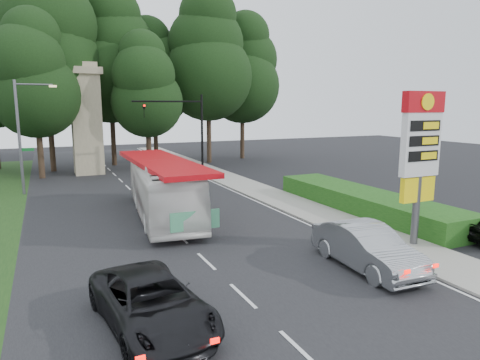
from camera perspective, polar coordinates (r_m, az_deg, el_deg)
name	(u,v)px	position (r m, az deg, el deg)	size (l,w,h in m)	color
ground	(249,303)	(14.27, 1.24, -16.03)	(120.00, 120.00, 0.00)	black
road_surface	(158,216)	(24.99, -10.87, -4.74)	(14.00, 80.00, 0.02)	black
sidewalk_right	(286,202)	(28.14, 6.19, -2.87)	(3.00, 80.00, 0.12)	gray
hedge	(364,202)	(26.58, 16.23, -2.77)	(3.00, 14.00, 1.20)	#174311
gas_station_pylon	(421,148)	(20.15, 22.93, 4.01)	(2.10, 0.45, 6.85)	#59595E
traffic_signal_mast	(187,124)	(37.33, -7.02, 7.39)	(6.10, 0.35, 7.20)	black
streetlight_signs	(22,132)	(33.63, -27.05, 5.73)	(2.75, 0.98, 8.00)	#59595E
monument	(86,118)	(41.72, -19.81, 7.73)	(3.00, 3.00, 10.05)	gray
tree_center_left	(44,42)	(44.93, -24.66, 16.40)	(10.08, 10.08, 19.80)	#2D2116
tree_center_right	(109,58)	(47.26, -17.04, 15.25)	(9.24, 9.24, 18.15)	#2D2116
tree_east_near	(154,75)	(50.04, -11.44, 13.62)	(8.12, 8.12, 15.95)	#2D2116
tree_east_mid	(208,57)	(47.82, -4.29, 15.98)	(9.52, 9.52, 18.70)	#2D2116
tree_far_east	(242,70)	(51.49, 0.32, 14.44)	(8.68, 8.68, 17.05)	#2D2116
tree_monument_left	(34,76)	(40.62, -25.73, 12.36)	(7.28, 7.28, 14.30)	#2D2116
tree_monument_right	(147,87)	(42.09, -12.35, 12.05)	(6.72, 6.72, 13.20)	#2D2116
transit_bus	(163,189)	(24.56, -10.28, -1.12)	(2.72, 11.63, 3.24)	silver
sedan_silver	(367,247)	(17.36, 16.54, -8.59)	(1.82, 5.21, 1.72)	#96999D
suv_charcoal	(151,302)	(12.82, -11.75, -15.69)	(2.48, 5.37, 1.49)	black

